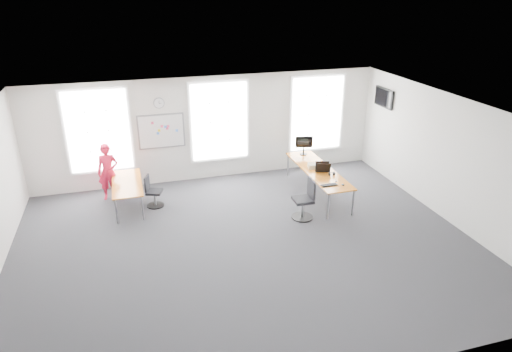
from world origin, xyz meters
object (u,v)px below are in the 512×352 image
object	(u,v)px
keyboard	(329,185)
headphones	(332,174)
chair_right	(305,201)
desk_left	(127,185)
desk_right	(318,171)
person	(108,172)
chair_left	(153,193)
monitor	(304,144)

from	to	relation	value
keyboard	headphones	size ratio (longest dim) A/B	2.52
chair_right	headphones	bearing A→B (deg)	126.32
desk_left	desk_right	bearing A→B (deg)	-7.53
desk_right	chair_right	distance (m)	1.47
person	headphones	world-z (taller)	person
chair_left	keyboard	bearing A→B (deg)	-91.23
desk_left	headphones	distance (m)	5.27
desk_left	monitor	xyz separation A→B (m)	(5.03, 0.53, 0.44)
chair_right	person	size ratio (longest dim) A/B	0.66
person	monitor	bearing A→B (deg)	7.38
chair_right	monitor	distance (m)	2.61
desk_right	chair_right	size ratio (longest dim) A/B	2.94
keyboard	headphones	world-z (taller)	headphones
desk_right	headphones	xyz separation A→B (m)	(0.17, -0.48, 0.09)
keyboard	headphones	distance (m)	0.66
chair_right	monitor	xyz separation A→B (m)	(0.90, 2.37, 0.61)
chair_right	keyboard	distance (m)	0.75
desk_right	desk_left	bearing A→B (deg)	172.47
chair_left	headphones	bearing A→B (deg)	-83.14
chair_right	chair_left	bearing A→B (deg)	-114.31
chair_right	keyboard	world-z (taller)	chair_right
person	keyboard	xyz separation A→B (m)	(5.26, -2.34, -0.04)
person	monitor	world-z (taller)	person
desk_left	keyboard	distance (m)	5.11
desk_right	person	xyz separation A→B (m)	(-5.42, 1.29, 0.09)
chair_left	desk_right	bearing A→B (deg)	-77.53
chair_right	keyboard	xyz separation A→B (m)	(0.68, 0.13, 0.29)
person	chair_left	bearing A→B (deg)	-28.08
headphones	person	bearing A→B (deg)	158.77
chair_right	person	bearing A→B (deg)	-117.02
desk_right	monitor	bearing A→B (deg)	87.48
headphones	monitor	world-z (taller)	monitor
person	monitor	size ratio (longest dim) A/B	2.74
monitor	chair_left	bearing A→B (deg)	-158.31
chair_right	monitor	size ratio (longest dim) A/B	1.80
desk_right	chair_left	xyz separation A→B (m)	(-4.37, 0.51, -0.31)
person	chair_right	bearing A→B (deg)	-19.95
desk_left	chair_left	world-z (taller)	chair_left
desk_right	chair_right	bearing A→B (deg)	-125.48
monitor	desk_left	bearing A→B (deg)	-160.99
person	headphones	bearing A→B (deg)	-9.08
keyboard	monitor	distance (m)	2.27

